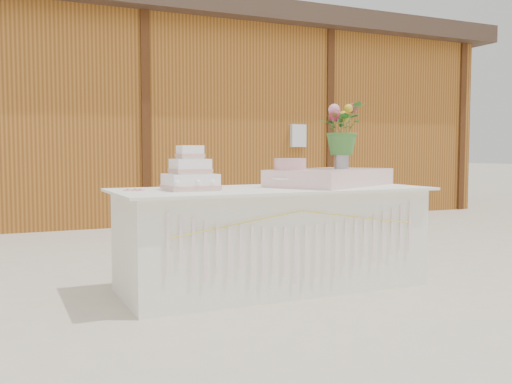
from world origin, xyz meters
The scene contains 9 objects.
ground centered at (0.00, 0.00, 0.00)m, with size 80.00×80.00×0.00m, color beige.
barn centered at (-0.01, 5.99, 1.68)m, with size 12.60×4.60×3.30m.
cake_table centered at (0.00, 0.00, 0.39)m, with size 2.40×1.00×0.77m.
wedding_cake centered at (-0.65, 0.02, 0.88)m, with size 0.36×0.36×0.32m.
pink_cake_stand centered at (0.15, -0.01, 0.90)m, with size 0.31×0.31×0.23m.
satin_runner centered at (0.56, 0.07, 0.84)m, with size 1.07×0.62×0.14m, color beige.
flower_vase centered at (0.69, 0.10, 0.99)m, with size 0.12×0.12×0.16m, color #A2A2A6.
bouquet centered at (0.69, 0.10, 1.28)m, with size 0.39×0.34×0.43m, color #376E2C.
loose_flowers centered at (-1.03, 0.05, 0.78)m, with size 0.13×0.32×0.02m, color pink, non-canonical shape.
Camera 1 is at (-1.92, -3.90, 1.04)m, focal length 40.00 mm.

